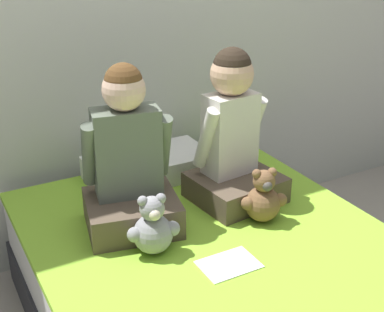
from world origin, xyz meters
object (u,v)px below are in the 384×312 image
object	(u,v)px
sign_card	(229,264)
child_on_left	(129,164)
pillow_at_headboard	(149,167)
child_on_right	(233,137)
teddy_bear_held_by_left_child	(153,228)
teddy_bear_held_by_right_child	(263,199)
bed	(230,306)

from	to	relation	value
sign_card	child_on_left	bearing A→B (deg)	114.14
pillow_at_headboard	sign_card	world-z (taller)	pillow_at_headboard
child_on_right	teddy_bear_held_by_left_child	bearing A→B (deg)	-160.75
child_on_left	child_on_right	size ratio (longest dim) A/B	0.99
child_on_right	teddy_bear_held_by_right_child	distance (m)	0.30
bed	teddy_bear_held_by_right_child	size ratio (longest dim) A/B	7.95
child_on_left	sign_card	world-z (taller)	child_on_left
teddy_bear_held_by_left_child	teddy_bear_held_by_right_child	size ratio (longest dim) A/B	1.02
bed	teddy_bear_held_by_right_child	xyz separation A→B (m)	(0.25, 0.15, 0.34)
pillow_at_headboard	bed	bearing A→B (deg)	-90.00
child_on_right	teddy_bear_held_by_left_child	world-z (taller)	child_on_right
bed	child_on_right	xyz separation A→B (m)	(0.24, 0.39, 0.52)
teddy_bear_held_by_right_child	sign_card	distance (m)	0.37
pillow_at_headboard	sign_card	xyz separation A→B (m)	(-0.04, -0.79, -0.05)
child_on_right	sign_card	distance (m)	0.60
bed	child_on_right	size ratio (longest dim) A/B	2.76
pillow_at_headboard	teddy_bear_held_by_right_child	bearing A→B (deg)	-67.46
pillow_at_headboard	sign_card	size ratio (longest dim) A/B	2.77
child_on_left	teddy_bear_held_by_left_child	size ratio (longest dim) A/B	2.79
teddy_bear_held_by_left_child	sign_card	size ratio (longest dim) A/B	1.13
pillow_at_headboard	child_on_right	bearing A→B (deg)	-55.60
bed	child_on_right	bearing A→B (deg)	58.21
teddy_bear_held_by_right_child	pillow_at_headboard	world-z (taller)	teddy_bear_held_by_right_child
child_on_left	bed	bearing A→B (deg)	-46.51
child_on_right	sign_card	bearing A→B (deg)	-129.16
teddy_bear_held_by_right_child	sign_card	world-z (taller)	teddy_bear_held_by_right_child
bed	sign_card	size ratio (longest dim) A/B	8.82
child_on_right	sign_card	world-z (taller)	child_on_right
bed	pillow_at_headboard	bearing A→B (deg)	90.00
child_on_left	teddy_bear_held_by_left_child	bearing A→B (deg)	-79.75
bed	child_on_left	size ratio (longest dim) A/B	2.79
teddy_bear_held_by_right_child	pillow_at_headboard	size ratio (longest dim) A/B	0.40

